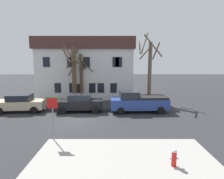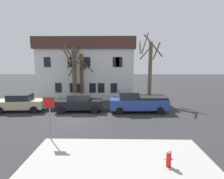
% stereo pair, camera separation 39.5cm
% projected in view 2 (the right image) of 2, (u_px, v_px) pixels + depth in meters
% --- Properties ---
extents(ground_plane, '(120.00, 120.00, 0.00)m').
position_uv_depth(ground_plane, '(75.00, 119.00, 14.74)').
color(ground_plane, '#2D2D30').
extents(sidewalk_slab, '(8.80, 6.79, 0.12)m').
position_uv_depth(sidewalk_slab, '(120.00, 176.00, 7.26)').
color(sidewalk_slab, '#A8A59E').
rests_on(sidewalk_slab, ground_plane).
extents(building_main, '(12.77, 7.23, 7.87)m').
position_uv_depth(building_main, '(88.00, 68.00, 25.03)').
color(building_main, white).
rests_on(building_main, ground_plane).
extents(tree_bare_near, '(2.76, 2.60, 6.80)m').
position_uv_depth(tree_bare_near, '(74.00, 72.00, 20.66)').
color(tree_bare_near, brown).
rests_on(tree_bare_near, ground_plane).
extents(tree_bare_mid, '(2.95, 2.94, 5.92)m').
position_uv_depth(tree_bare_mid, '(81.00, 76.00, 21.32)').
color(tree_bare_mid, brown).
rests_on(tree_bare_mid, ground_plane).
extents(tree_bare_far, '(2.64, 2.63, 8.32)m').
position_uv_depth(tree_bare_far, '(150.00, 68.00, 20.74)').
color(tree_bare_far, brown).
rests_on(tree_bare_far, ground_plane).
extents(car_beige_sedan, '(4.64, 2.33, 1.69)m').
position_uv_depth(car_beige_sedan, '(21.00, 103.00, 17.11)').
color(car_beige_sedan, '#C6B793').
rests_on(car_beige_sedan, ground_plane).
extents(car_black_sedan, '(4.56, 2.19, 1.72)m').
position_uv_depth(car_black_sedan, '(79.00, 103.00, 17.02)').
color(car_black_sedan, black).
rests_on(car_black_sedan, ground_plane).
extents(pickup_truck_blue, '(5.53, 2.41, 2.01)m').
position_uv_depth(pickup_truck_blue, '(138.00, 102.00, 16.93)').
color(pickup_truck_blue, '#2D4799').
rests_on(pickup_truck_blue, ground_plane).
extents(fire_hydrant, '(0.42, 0.22, 0.79)m').
position_uv_depth(fire_hydrant, '(169.00, 158.00, 7.74)').
color(fire_hydrant, red).
rests_on(fire_hydrant, sidewalk_slab).
extents(street_sign_pole, '(0.76, 0.07, 2.73)m').
position_uv_depth(street_sign_pole, '(50.00, 111.00, 10.24)').
color(street_sign_pole, slate).
rests_on(street_sign_pole, ground_plane).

